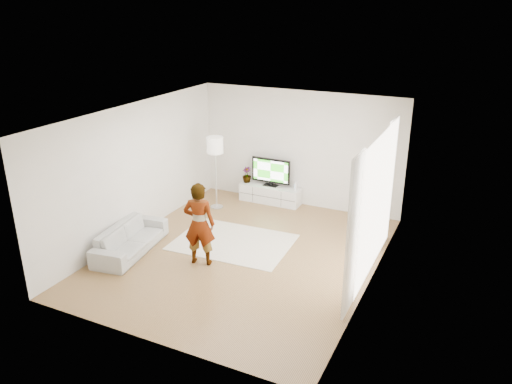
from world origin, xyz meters
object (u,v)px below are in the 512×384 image
at_px(rug, 233,242).
at_px(player, 199,224).
at_px(television, 271,171).
at_px(media_console, 270,194).
at_px(sofa, 130,239).
at_px(floor_lamp, 215,148).

bearing_deg(rug, player, -97.58).
bearing_deg(rug, television, 95.12).
bearing_deg(rug, media_console, 95.18).
bearing_deg(sofa, floor_lamp, -16.59).
height_order(media_console, floor_lamp, floor_lamp).
bearing_deg(television, floor_lamp, -139.66).
relative_size(television, floor_lamp, 0.57).
bearing_deg(sofa, player, -91.46).
relative_size(media_console, television, 1.53).
xyz_separation_m(media_console, rug, (0.22, -2.38, -0.21)).
relative_size(media_console, sofa, 0.82).
distance_m(television, floor_lamp, 1.53).
bearing_deg(media_console, player, -88.72).
height_order(sofa, floor_lamp, floor_lamp).
bearing_deg(floor_lamp, player, -66.40).
bearing_deg(media_console, floor_lamp, -140.56).
bearing_deg(television, sofa, -111.66).
bearing_deg(rug, floor_lamp, 129.64).
height_order(media_console, sofa, sofa).
relative_size(player, sofa, 0.87).
bearing_deg(floor_lamp, sofa, -98.27).
distance_m(media_console, floor_lamp, 1.86).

